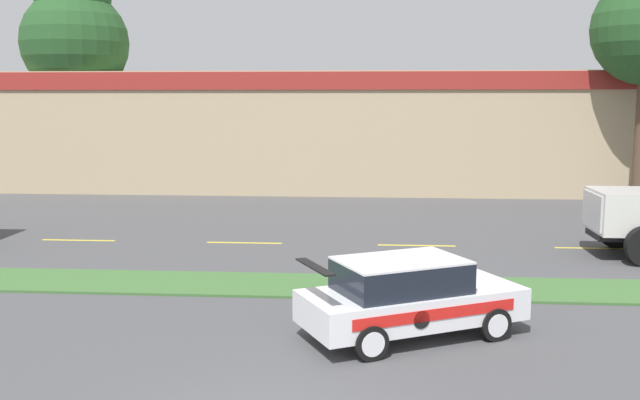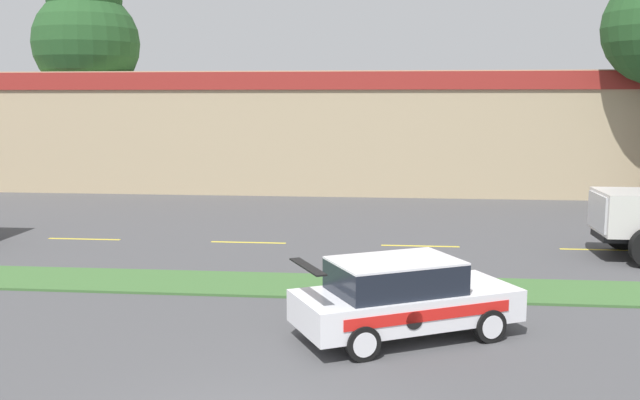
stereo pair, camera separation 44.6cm
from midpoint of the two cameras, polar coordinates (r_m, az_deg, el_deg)
grass_verge at (r=17.40m, az=0.26°, el=-6.86°), size 120.00×2.14×0.06m
centre_line_3 at (r=24.27m, az=-17.83°, el=-2.99°), size 2.40×0.14×0.01m
centre_line_4 at (r=22.67m, az=-5.20°, el=-3.40°), size 2.40×0.14×0.01m
centre_line_5 at (r=22.29m, az=8.59°, el=-3.66°), size 2.40×0.14×0.01m
centre_line_6 at (r=23.20m, az=22.06°, el=-3.70°), size 2.40×0.14×0.01m
rally_car at (r=13.78m, az=7.57°, el=-7.69°), size 4.56×3.50×1.57m
store_building_backdrop at (r=38.67m, az=-0.47°, el=5.74°), size 32.44×12.10×5.75m
tree_behind_left at (r=37.81m, az=-17.89°, el=12.58°), size 5.19×5.19×11.08m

